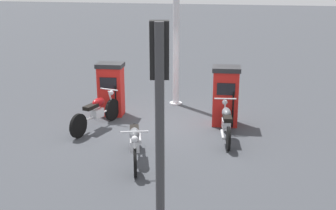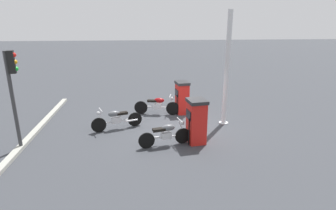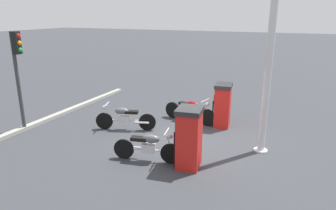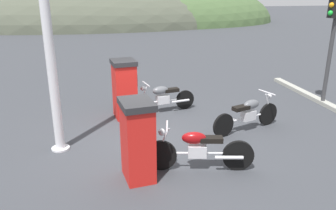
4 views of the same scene
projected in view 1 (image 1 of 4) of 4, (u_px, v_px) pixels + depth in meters
ground_plane at (161, 126)px, 11.43m from camera, size 120.00×120.00×0.00m
fuel_pump_near at (111, 89)px, 12.13m from camera, size 0.67×0.83×1.55m
fuel_pump_far at (225, 96)px, 11.30m from camera, size 0.73×0.83×1.62m
motorcycle_near_pump at (97, 112)px, 11.11m from camera, size 2.12×0.72×0.95m
motorcycle_far_pump at (226, 122)px, 10.33m from camera, size 1.88×0.62×0.93m
motorcycle_extra at (135, 142)px, 9.04m from camera, size 2.00×0.88×0.94m
roadside_traffic_light at (160, 105)px, 5.28m from camera, size 0.40×0.28×3.36m
canopy_support_pole at (176, 33)px, 12.80m from camera, size 0.40×0.40×4.70m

